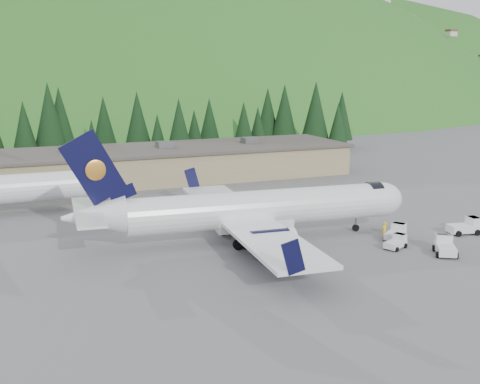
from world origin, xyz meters
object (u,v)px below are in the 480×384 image
Objects in this scene: second_airliner at (3,189)px; baggage_tug_c at (445,246)px; ramp_worker at (384,230)px; terminal_building at (134,165)px; baggage_tug_b at (467,226)px; airliner at (252,210)px; baggage_tug_a at (397,242)px; baggage_tug_d at (396,233)px.

baggage_tug_c is at bearing -40.16° from second_airliner.
baggage_tug_c is 7.17m from ramp_worker.
terminal_building is 39.54× the size of ramp_worker.
baggage_tug_c is at bearing -135.72° from baggage_tug_b.
ramp_worker is at bearing 49.41° from baggage_tug_c.
baggage_tug_c is (39.50, -33.33, -2.53)m from second_airliner.
second_airliner is at bearing 142.38° from airliner.
second_airliner reaches higher than terminal_building.
baggage_tug_b is at bearing -24.55° from baggage_tug_c.
airliner is at bearing -42.57° from second_airliner.
airliner reaches higher than baggage_tug_b.
second_airliner is (-23.84, 21.91, 0.05)m from airliner.
terminal_building reaches higher than baggage_tug_a.
ramp_worker is at bearing 109.67° from baggage_tug_d.
baggage_tug_d is (1.96, 2.67, 0.10)m from baggage_tug_a.
baggage_tug_d is at bearing 29.50° from baggage_tug_a.
baggage_tug_d is at bearing 130.50° from ramp_worker.
second_airliner reaches higher than ramp_worker.
terminal_building is 47.04m from baggage_tug_d.
airliner is at bearing -31.56° from ramp_worker.
baggage_tug_c is 0.05× the size of terminal_building.
second_airliner is 25.55m from terminal_building.
airliner reaches higher than second_airliner.
terminal_building is (-19.58, 49.33, 1.82)m from baggage_tug_c.
second_airliner is 7.38× the size of baggage_tug_c.
airliner is 23.90m from baggage_tug_b.
baggage_tug_b is at bearing -31.36° from second_airliner.
baggage_tug_c is 1.12× the size of baggage_tug_d.
ramp_worker is (-9.42, 1.94, 0.07)m from baggage_tug_b.
baggage_tug_a is 0.87× the size of baggage_tug_d.
baggage_tug_b is 8.51m from baggage_tug_d.
terminal_building is at bearing -80.41° from ramp_worker.
terminal_building is 21.40× the size of baggage_tug_d.
baggage_tug_a is 10.49m from baggage_tug_b.
baggage_tug_a is at bearing -70.35° from terminal_building.
airliner is 0.52× the size of terminal_building.
baggage_tug_d is (-1.22, 6.07, -0.08)m from baggage_tug_c.
airliner is 11.18× the size of baggage_tug_d.
ramp_worker is at bearing 50.00° from baggage_tug_a.
baggage_tug_b is 0.99× the size of baggage_tug_c.
terminal_building reaches higher than baggage_tug_c.
baggage_tug_b is 51.93m from terminal_building.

